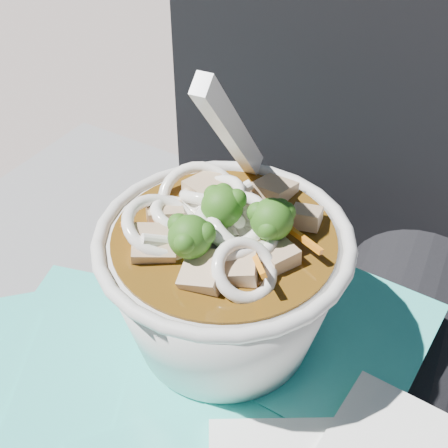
% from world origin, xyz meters
% --- Properties ---
extents(person_body, '(0.34, 0.94, 0.97)m').
position_xyz_m(person_body, '(0.00, 0.09, 0.53)').
color(person_body, black).
rests_on(person_body, ground).
extents(plastic_bag, '(0.44, 0.39, 0.02)m').
position_xyz_m(plastic_bag, '(-0.03, -0.02, 0.58)').
color(plastic_bag, '#2FC5B7').
rests_on(plastic_bag, lap).
extents(udon_bowl, '(0.18, 0.18, 0.20)m').
position_xyz_m(udon_bowl, '(-0.03, 0.03, 0.65)').
color(udon_bowl, silver).
rests_on(udon_bowl, plastic_bag).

